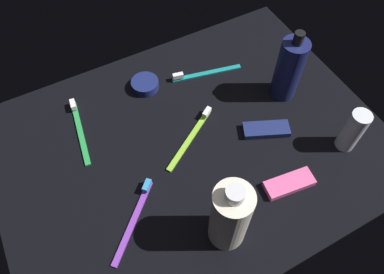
{
  "coord_description": "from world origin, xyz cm",
  "views": [
    {
      "loc": [
        -20.02,
        -37.51,
        68.1
      ],
      "look_at": [
        0.0,
        0.0,
        3.0
      ],
      "focal_mm": 33.8,
      "sensor_mm": 36.0,
      "label": 1
    }
  ],
  "objects_px": {
    "toothbrush_purple": "(135,216)",
    "toothbrush_teal": "(203,73)",
    "lotion_bottle": "(289,69)",
    "deodorant_stick": "(353,131)",
    "toothbrush_lime": "(193,134)",
    "cream_tin_left": "(145,85)",
    "toothbrush_green": "(79,128)",
    "snack_bar_navy": "(266,130)",
    "bodywash_bottle": "(230,216)",
    "snack_bar_pink": "(289,184)"
  },
  "relations": [
    {
      "from": "snack_bar_pink",
      "to": "cream_tin_left",
      "type": "distance_m",
      "value": 0.41
    },
    {
      "from": "bodywash_bottle",
      "to": "deodorant_stick",
      "type": "bearing_deg",
      "value": 8.18
    },
    {
      "from": "toothbrush_green",
      "to": "snack_bar_navy",
      "type": "xyz_separation_m",
      "value": [
        0.37,
        -0.21,
        0.0
      ]
    },
    {
      "from": "bodywash_bottle",
      "to": "deodorant_stick",
      "type": "distance_m",
      "value": 0.34
    },
    {
      "from": "deodorant_stick",
      "to": "lotion_bottle",
      "type": "bearing_deg",
      "value": 99.99
    },
    {
      "from": "deodorant_stick",
      "to": "toothbrush_purple",
      "type": "relative_size",
      "value": 0.79
    },
    {
      "from": "lotion_bottle",
      "to": "toothbrush_teal",
      "type": "xyz_separation_m",
      "value": [
        -0.14,
        0.14,
        -0.07
      ]
    },
    {
      "from": "toothbrush_teal",
      "to": "snack_bar_pink",
      "type": "xyz_separation_m",
      "value": [
        0.01,
        -0.35,
        0.0
      ]
    },
    {
      "from": "lotion_bottle",
      "to": "bodywash_bottle",
      "type": "relative_size",
      "value": 0.98
    },
    {
      "from": "cream_tin_left",
      "to": "toothbrush_green",
      "type": "bearing_deg",
      "value": -166.62
    },
    {
      "from": "toothbrush_lime",
      "to": "toothbrush_purple",
      "type": "height_order",
      "value": "same"
    },
    {
      "from": "snack_bar_pink",
      "to": "snack_bar_navy",
      "type": "relative_size",
      "value": 1.0
    },
    {
      "from": "snack_bar_pink",
      "to": "snack_bar_navy",
      "type": "height_order",
      "value": "same"
    },
    {
      "from": "lotion_bottle",
      "to": "deodorant_stick",
      "type": "xyz_separation_m",
      "value": [
        0.03,
        -0.19,
        -0.03
      ]
    },
    {
      "from": "lotion_bottle",
      "to": "deodorant_stick",
      "type": "height_order",
      "value": "lotion_bottle"
    },
    {
      "from": "bodywash_bottle",
      "to": "toothbrush_purple",
      "type": "height_order",
      "value": "bodywash_bottle"
    },
    {
      "from": "cream_tin_left",
      "to": "snack_bar_pink",
      "type": "bearing_deg",
      "value": -68.27
    },
    {
      "from": "snack_bar_navy",
      "to": "toothbrush_lime",
      "type": "bearing_deg",
      "value": 179.93
    },
    {
      "from": "bodywash_bottle",
      "to": "cream_tin_left",
      "type": "relative_size",
      "value": 2.82
    },
    {
      "from": "lotion_bottle",
      "to": "snack_bar_navy",
      "type": "relative_size",
      "value": 1.78
    },
    {
      "from": "toothbrush_green",
      "to": "snack_bar_navy",
      "type": "height_order",
      "value": "toothbrush_green"
    },
    {
      "from": "toothbrush_purple",
      "to": "snack_bar_navy",
      "type": "bearing_deg",
      "value": 7.98
    },
    {
      "from": "toothbrush_purple",
      "to": "toothbrush_teal",
      "type": "xyz_separation_m",
      "value": [
        0.3,
        0.27,
        0.0
      ]
    },
    {
      "from": "toothbrush_green",
      "to": "snack_bar_navy",
      "type": "bearing_deg",
      "value": -28.96
    },
    {
      "from": "lotion_bottle",
      "to": "bodywash_bottle",
      "type": "xyz_separation_m",
      "value": [
        -0.3,
        -0.24,
        0.01
      ]
    },
    {
      "from": "snack_bar_pink",
      "to": "snack_bar_navy",
      "type": "distance_m",
      "value": 0.14
    },
    {
      "from": "toothbrush_green",
      "to": "toothbrush_purple",
      "type": "xyz_separation_m",
      "value": [
        0.03,
        -0.25,
        0.0
      ]
    },
    {
      "from": "toothbrush_green",
      "to": "lotion_bottle",
      "type": "bearing_deg",
      "value": -15.14
    },
    {
      "from": "toothbrush_lime",
      "to": "snack_bar_navy",
      "type": "height_order",
      "value": "toothbrush_lime"
    },
    {
      "from": "toothbrush_lime",
      "to": "snack_bar_navy",
      "type": "bearing_deg",
      "value": -23.9
    },
    {
      "from": "lotion_bottle",
      "to": "deodorant_stick",
      "type": "bearing_deg",
      "value": -80.01
    },
    {
      "from": "toothbrush_lime",
      "to": "cream_tin_left",
      "type": "bearing_deg",
      "value": 101.4
    },
    {
      "from": "snack_bar_navy",
      "to": "lotion_bottle",
      "type": "bearing_deg",
      "value": 61.56
    },
    {
      "from": "toothbrush_lime",
      "to": "toothbrush_teal",
      "type": "distance_m",
      "value": 0.19
    },
    {
      "from": "toothbrush_teal",
      "to": "snack_bar_navy",
      "type": "xyz_separation_m",
      "value": [
        0.04,
        -0.22,
        0.0
      ]
    },
    {
      "from": "toothbrush_purple",
      "to": "cream_tin_left",
      "type": "relative_size",
      "value": 2.06
    },
    {
      "from": "deodorant_stick",
      "to": "toothbrush_purple",
      "type": "xyz_separation_m",
      "value": [
        -0.48,
        0.06,
        -0.05
      ]
    },
    {
      "from": "bodywash_bottle",
      "to": "snack_bar_pink",
      "type": "bearing_deg",
      "value": 8.6
    },
    {
      "from": "toothbrush_green",
      "to": "toothbrush_lime",
      "type": "bearing_deg",
      "value": -32.15
    },
    {
      "from": "toothbrush_lime",
      "to": "bodywash_bottle",
      "type": "bearing_deg",
      "value": -102.51
    },
    {
      "from": "lotion_bottle",
      "to": "snack_bar_pink",
      "type": "distance_m",
      "value": 0.26
    },
    {
      "from": "bodywash_bottle",
      "to": "toothbrush_teal",
      "type": "bearing_deg",
      "value": 67.31
    },
    {
      "from": "toothbrush_teal",
      "to": "snack_bar_navy",
      "type": "distance_m",
      "value": 0.22
    },
    {
      "from": "lotion_bottle",
      "to": "cream_tin_left",
      "type": "xyz_separation_m",
      "value": [
        -0.29,
        0.17,
        -0.07
      ]
    },
    {
      "from": "deodorant_stick",
      "to": "snack_bar_navy",
      "type": "bearing_deg",
      "value": 140.36
    },
    {
      "from": "lotion_bottle",
      "to": "deodorant_stick",
      "type": "distance_m",
      "value": 0.19
    },
    {
      "from": "lotion_bottle",
      "to": "bodywash_bottle",
      "type": "distance_m",
      "value": 0.38
    },
    {
      "from": "cream_tin_left",
      "to": "toothbrush_lime",
      "type": "bearing_deg",
      "value": -78.6
    },
    {
      "from": "toothbrush_purple",
      "to": "snack_bar_navy",
      "type": "relative_size",
      "value": 1.33
    },
    {
      "from": "deodorant_stick",
      "to": "toothbrush_teal",
      "type": "xyz_separation_m",
      "value": [
        -0.18,
        0.33,
        -0.05
      ]
    }
  ]
}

